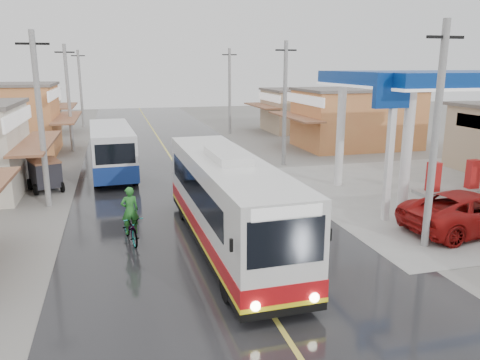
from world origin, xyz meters
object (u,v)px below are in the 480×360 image
(second_bus, at_px, (112,149))
(cyclist, at_px, (131,224))
(coach_bus, at_px, (227,202))
(tricycle_near, at_px, (45,173))
(jeepney, at_px, (471,211))
(tricycle_far, at_px, (30,158))

(second_bus, height_order, cyclist, second_bus)
(coach_bus, xyz_separation_m, second_bus, (-4.02, 13.11, -0.15))
(cyclist, relative_size, tricycle_near, 0.94)
(second_bus, distance_m, cyclist, 11.79)
(jeepney, bearing_deg, coach_bus, 78.78)
(coach_bus, bearing_deg, tricycle_near, 125.08)
(second_bus, distance_m, tricycle_far, 5.21)
(second_bus, bearing_deg, cyclist, -89.69)
(second_bus, bearing_deg, coach_bus, -75.62)
(coach_bus, distance_m, cyclist, 3.80)
(cyclist, bearing_deg, tricycle_near, 104.32)
(cyclist, distance_m, tricycle_near, 9.70)
(jeepney, height_order, cyclist, cyclist)
(coach_bus, relative_size, second_bus, 1.30)
(tricycle_far, bearing_deg, cyclist, -55.09)
(coach_bus, xyz_separation_m, jeepney, (9.80, -0.87, -0.91))
(jeepney, bearing_deg, second_bus, 38.53)
(coach_bus, height_order, second_bus, coach_bus)
(cyclist, distance_m, tricycle_far, 14.54)
(jeepney, xyz_separation_m, tricycle_far, (-18.70, 15.70, 0.14))
(second_bus, bearing_deg, jeepney, -47.99)
(jeepney, bearing_deg, tricycle_near, 51.28)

